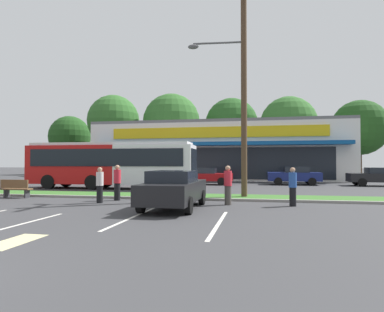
{
  "coord_description": "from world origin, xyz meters",
  "views": [
    {
      "loc": [
        6.25,
        -3.4,
        1.81
      ],
      "look_at": [
        2.07,
        18.1,
        2.27
      ],
      "focal_mm": 31.56,
      "sensor_mm": 36.0,
      "label": 1
    }
  ],
  "objects_px": {
    "car_1": "(206,176)",
    "car_2": "(174,189)",
    "utility_pole": "(241,83)",
    "bus_stop_bench": "(16,188)",
    "car_4": "(294,175)",
    "pedestrian_far": "(228,185)",
    "pedestrian_near_bench": "(117,183)",
    "pedestrian_mid": "(293,187)",
    "car_0": "(378,176)",
    "pedestrian_by_pole": "(100,185)",
    "city_bus": "(112,164)"
  },
  "relations": [
    {
      "from": "car_1",
      "to": "car_2",
      "type": "relative_size",
      "value": 0.91
    },
    {
      "from": "utility_pole",
      "to": "car_1",
      "type": "bearing_deg",
      "value": 107.53
    },
    {
      "from": "bus_stop_bench",
      "to": "car_1",
      "type": "distance_m",
      "value": 15.06
    },
    {
      "from": "car_4",
      "to": "pedestrian_far",
      "type": "xyz_separation_m",
      "value": [
        -4.28,
        -14.63,
        0.08
      ]
    },
    {
      "from": "pedestrian_near_bench",
      "to": "car_1",
      "type": "bearing_deg",
      "value": -86.44
    },
    {
      "from": "utility_pole",
      "to": "bus_stop_bench",
      "type": "height_order",
      "value": "utility_pole"
    },
    {
      "from": "car_2",
      "to": "pedestrian_mid",
      "type": "height_order",
      "value": "pedestrian_mid"
    },
    {
      "from": "car_0",
      "to": "pedestrian_near_bench",
      "type": "xyz_separation_m",
      "value": [
        -16.01,
        -13.56,
        0.11
      ]
    },
    {
      "from": "car_0",
      "to": "pedestrian_far",
      "type": "distance_m",
      "value": 17.79
    },
    {
      "from": "pedestrian_mid",
      "to": "car_0",
      "type": "bearing_deg",
      "value": -30.22
    },
    {
      "from": "car_1",
      "to": "pedestrian_near_bench",
      "type": "relative_size",
      "value": 2.46
    },
    {
      "from": "car_2",
      "to": "pedestrian_near_bench",
      "type": "relative_size",
      "value": 2.72
    },
    {
      "from": "car_2",
      "to": "car_4",
      "type": "xyz_separation_m",
      "value": [
        6.29,
        16.23,
        -0.01
      ]
    },
    {
      "from": "car_1",
      "to": "pedestrian_mid",
      "type": "bearing_deg",
      "value": -67.1
    },
    {
      "from": "utility_pole",
      "to": "bus_stop_bench",
      "type": "relative_size",
      "value": 6.95
    },
    {
      "from": "pedestrian_by_pole",
      "to": "city_bus",
      "type": "bearing_deg",
      "value": -88.68
    },
    {
      "from": "bus_stop_bench",
      "to": "pedestrian_mid",
      "type": "bearing_deg",
      "value": 176.59
    },
    {
      "from": "utility_pole",
      "to": "car_0",
      "type": "distance_m",
      "value": 16.28
    },
    {
      "from": "car_2",
      "to": "pedestrian_near_bench",
      "type": "height_order",
      "value": "pedestrian_near_bench"
    },
    {
      "from": "car_0",
      "to": "car_2",
      "type": "relative_size",
      "value": 0.92
    },
    {
      "from": "car_2",
      "to": "car_4",
      "type": "relative_size",
      "value": 1.1
    },
    {
      "from": "utility_pole",
      "to": "car_0",
      "type": "bearing_deg",
      "value": 49.07
    },
    {
      "from": "car_0",
      "to": "bus_stop_bench",
      "type": "bearing_deg",
      "value": 31.68
    },
    {
      "from": "car_4",
      "to": "pedestrian_far",
      "type": "distance_m",
      "value": 15.24
    },
    {
      "from": "city_bus",
      "to": "bus_stop_bench",
      "type": "xyz_separation_m",
      "value": [
        -2.18,
        -6.94,
        -1.26
      ]
    },
    {
      "from": "pedestrian_near_bench",
      "to": "city_bus",
      "type": "bearing_deg",
      "value": -49.19
    },
    {
      "from": "bus_stop_bench",
      "to": "car_0",
      "type": "xyz_separation_m",
      "value": [
        21.72,
        13.4,
        0.25
      ]
    },
    {
      "from": "utility_pole",
      "to": "pedestrian_by_pole",
      "type": "distance_m",
      "value": 8.61
    },
    {
      "from": "pedestrian_near_bench",
      "to": "pedestrian_far",
      "type": "height_order",
      "value": "pedestrian_near_bench"
    },
    {
      "from": "pedestrian_far",
      "to": "utility_pole",
      "type": "bearing_deg",
      "value": -146.14
    },
    {
      "from": "car_2",
      "to": "pedestrian_by_pole",
      "type": "relative_size",
      "value": 2.88
    },
    {
      "from": "car_2",
      "to": "car_1",
      "type": "bearing_deg",
      "value": 3.69
    },
    {
      "from": "car_4",
      "to": "pedestrian_by_pole",
      "type": "height_order",
      "value": "pedestrian_by_pole"
    },
    {
      "from": "car_4",
      "to": "pedestrian_mid",
      "type": "relative_size",
      "value": 2.61
    },
    {
      "from": "bus_stop_bench",
      "to": "car_4",
      "type": "height_order",
      "value": "car_4"
    },
    {
      "from": "pedestrian_by_pole",
      "to": "car_1",
      "type": "bearing_deg",
      "value": -121.11
    },
    {
      "from": "car_1",
      "to": "pedestrian_far",
      "type": "relative_size",
      "value": 2.49
    },
    {
      "from": "car_4",
      "to": "pedestrian_near_bench",
      "type": "relative_size",
      "value": 2.47
    },
    {
      "from": "car_1",
      "to": "pedestrian_near_bench",
      "type": "distance_m",
      "value": 13.04
    },
    {
      "from": "car_1",
      "to": "car_4",
      "type": "relative_size",
      "value": 1.0
    },
    {
      "from": "city_bus",
      "to": "car_2",
      "type": "height_order",
      "value": "city_bus"
    },
    {
      "from": "car_1",
      "to": "pedestrian_mid",
      "type": "xyz_separation_m",
      "value": [
        5.69,
        -13.48,
        0.09
      ]
    },
    {
      "from": "car_1",
      "to": "pedestrian_by_pole",
      "type": "relative_size",
      "value": 2.61
    },
    {
      "from": "car_2",
      "to": "pedestrian_near_bench",
      "type": "xyz_separation_m",
      "value": [
        -3.42,
        2.34,
        0.08
      ]
    },
    {
      "from": "city_bus",
      "to": "car_0",
      "type": "relative_size",
      "value": 2.8
    },
    {
      "from": "car_1",
      "to": "car_2",
      "type": "distance_m",
      "value": 15.18
    },
    {
      "from": "city_bus",
      "to": "pedestrian_mid",
      "type": "relative_size",
      "value": 7.37
    },
    {
      "from": "car_4",
      "to": "pedestrian_far",
      "type": "relative_size",
      "value": 2.5
    },
    {
      "from": "car_4",
      "to": "pedestrian_by_pole",
      "type": "bearing_deg",
      "value": 56.22
    },
    {
      "from": "city_bus",
      "to": "car_1",
      "type": "height_order",
      "value": "city_bus"
    }
  ]
}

